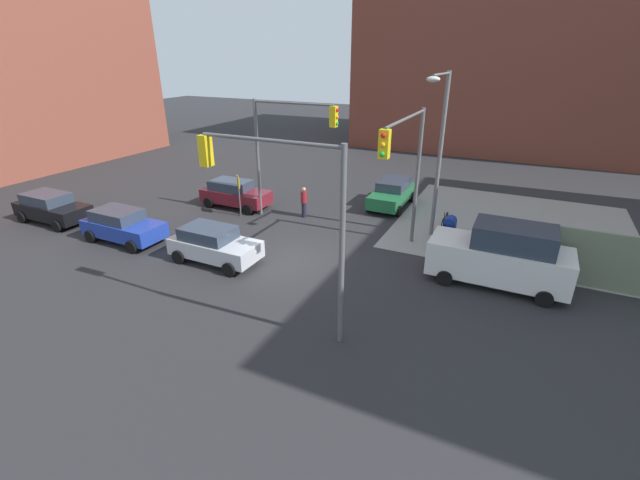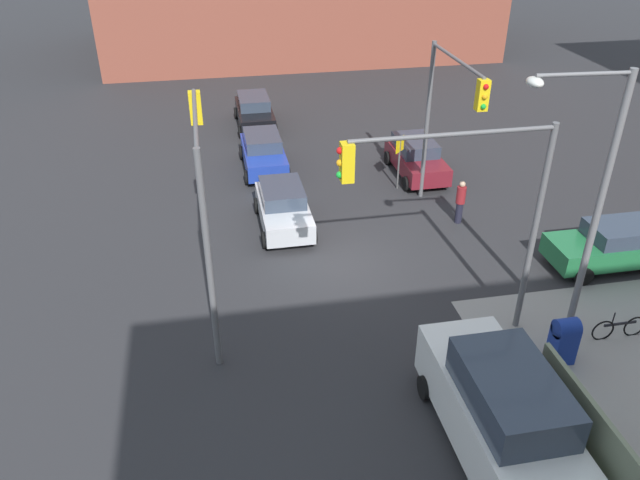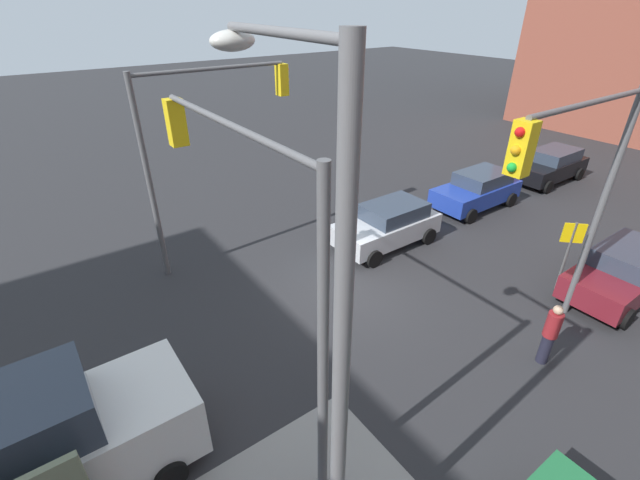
{
  "view_description": "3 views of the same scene",
  "coord_description": "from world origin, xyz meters",
  "px_view_note": "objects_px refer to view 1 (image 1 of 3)",
  "views": [
    {
      "loc": [
        9.02,
        -15.24,
        8.77
      ],
      "look_at": [
        1.87,
        -0.63,
        1.59
      ],
      "focal_mm": 24.0,
      "sensor_mm": 36.0,
      "label": 1
    },
    {
      "loc": [
        18.21,
        -4.21,
        11.98
      ],
      "look_at": [
        0.71,
        -0.88,
        1.43
      ],
      "focal_mm": 35.0,
      "sensor_mm": 36.0,
      "label": 2
    },
    {
      "loc": [
        7.4,
        8.46,
        8.16
      ],
      "look_at": [
        1.41,
        0.12,
        2.39
      ],
      "focal_mm": 24.0,
      "sensor_mm": 36.0,
      "label": 3
    }
  ],
  "objects_px": {
    "sedan_blue": "(122,225)",
    "sedan_silver": "(214,244)",
    "mailbox_blue": "(449,230)",
    "sedan_green": "(392,193)",
    "traffic_signal_se_corner": "(284,200)",
    "traffic_signal_nw_corner": "(286,138)",
    "sedan_black": "(51,207)",
    "van_white_delivery": "(502,256)",
    "street_lamp_corner": "(439,146)",
    "coupe_maroon": "(235,193)",
    "traffic_signal_ne_corner": "(407,159)",
    "bicycle_leaning_on_fence": "(445,221)",
    "pedestrian_crossing": "(304,202)"
  },
  "relations": [
    {
      "from": "traffic_signal_nw_corner",
      "to": "traffic_signal_se_corner",
      "type": "relative_size",
      "value": 1.0
    },
    {
      "from": "street_lamp_corner",
      "to": "sedan_black",
      "type": "bearing_deg",
      "value": -160.09
    },
    {
      "from": "traffic_signal_se_corner",
      "to": "sedan_green",
      "type": "height_order",
      "value": "traffic_signal_se_corner"
    },
    {
      "from": "mailbox_blue",
      "to": "sedan_black",
      "type": "distance_m",
      "value": 21.53
    },
    {
      "from": "van_white_delivery",
      "to": "mailbox_blue",
      "type": "bearing_deg",
      "value": 129.05
    },
    {
      "from": "traffic_signal_nw_corner",
      "to": "sedan_black",
      "type": "relative_size",
      "value": 1.48
    },
    {
      "from": "traffic_signal_se_corner",
      "to": "coupe_maroon",
      "type": "distance_m",
      "value": 13.71
    },
    {
      "from": "street_lamp_corner",
      "to": "traffic_signal_se_corner",
      "type": "bearing_deg",
      "value": -104.91
    },
    {
      "from": "traffic_signal_nw_corner",
      "to": "sedan_black",
      "type": "bearing_deg",
      "value": -152.32
    },
    {
      "from": "street_lamp_corner",
      "to": "sedan_silver",
      "type": "relative_size",
      "value": 1.95
    },
    {
      "from": "sedan_blue",
      "to": "sedan_green",
      "type": "height_order",
      "value": "same"
    },
    {
      "from": "street_lamp_corner",
      "to": "coupe_maroon",
      "type": "distance_m",
      "value": 12.45
    },
    {
      "from": "traffic_signal_se_corner",
      "to": "sedan_silver",
      "type": "distance_m",
      "value": 7.27
    },
    {
      "from": "street_lamp_corner",
      "to": "pedestrian_crossing",
      "type": "relative_size",
      "value": 4.49
    },
    {
      "from": "traffic_signal_nw_corner",
      "to": "sedan_silver",
      "type": "bearing_deg",
      "value": -93.28
    },
    {
      "from": "traffic_signal_ne_corner",
      "to": "sedan_blue",
      "type": "relative_size",
      "value": 1.55
    },
    {
      "from": "van_white_delivery",
      "to": "pedestrian_crossing",
      "type": "distance_m",
      "value": 11.32
    },
    {
      "from": "pedestrian_crossing",
      "to": "bicycle_leaning_on_fence",
      "type": "bearing_deg",
      "value": 93.37
    },
    {
      "from": "sedan_blue",
      "to": "bicycle_leaning_on_fence",
      "type": "xyz_separation_m",
      "value": [
        14.15,
        8.97,
        -0.5
      ]
    },
    {
      "from": "traffic_signal_se_corner",
      "to": "street_lamp_corner",
      "type": "xyz_separation_m",
      "value": [
        2.65,
        9.93,
        0.09
      ]
    },
    {
      "from": "traffic_signal_se_corner",
      "to": "sedan_blue",
      "type": "distance_m",
      "value": 12.02
    },
    {
      "from": "mailbox_blue",
      "to": "sedan_blue",
      "type": "height_order",
      "value": "sedan_blue"
    },
    {
      "from": "sedan_blue",
      "to": "sedan_green",
      "type": "distance_m",
      "value": 15.26
    },
    {
      "from": "traffic_signal_nw_corner",
      "to": "street_lamp_corner",
      "type": "distance_m",
      "value": 7.85
    },
    {
      "from": "sedan_blue",
      "to": "coupe_maroon",
      "type": "height_order",
      "value": "same"
    },
    {
      "from": "mailbox_blue",
      "to": "sedan_green",
      "type": "xyz_separation_m",
      "value": [
        -4.23,
        4.28,
        0.08
      ]
    },
    {
      "from": "traffic_signal_nw_corner",
      "to": "sedan_green",
      "type": "xyz_separation_m",
      "value": [
        4.59,
        4.78,
        -3.76
      ]
    },
    {
      "from": "traffic_signal_ne_corner",
      "to": "van_white_delivery",
      "type": "distance_m",
      "value": 5.48
    },
    {
      "from": "mailbox_blue",
      "to": "sedan_blue",
      "type": "bearing_deg",
      "value": -155.33
    },
    {
      "from": "street_lamp_corner",
      "to": "traffic_signal_nw_corner",
      "type": "bearing_deg",
      "value": -173.19
    },
    {
      "from": "traffic_signal_ne_corner",
      "to": "bicycle_leaning_on_fence",
      "type": "bearing_deg",
      "value": 77.39
    },
    {
      "from": "street_lamp_corner",
      "to": "pedestrian_crossing",
      "type": "height_order",
      "value": "street_lamp_corner"
    },
    {
      "from": "coupe_maroon",
      "to": "pedestrian_crossing",
      "type": "relative_size",
      "value": 2.37
    },
    {
      "from": "mailbox_blue",
      "to": "sedan_green",
      "type": "relative_size",
      "value": 0.32
    },
    {
      "from": "sedan_black",
      "to": "sedan_silver",
      "type": "relative_size",
      "value": 1.08
    },
    {
      "from": "sedan_green",
      "to": "van_white_delivery",
      "type": "bearing_deg",
      "value": -47.6
    },
    {
      "from": "sedan_green",
      "to": "van_white_delivery",
      "type": "xyz_separation_m",
      "value": [
        6.83,
        -7.48,
        0.44
      ]
    },
    {
      "from": "sedan_blue",
      "to": "sedan_silver",
      "type": "bearing_deg",
      "value": 1.65
    },
    {
      "from": "sedan_blue",
      "to": "coupe_maroon",
      "type": "xyz_separation_m",
      "value": [
        1.9,
        6.73,
        0.0
      ]
    },
    {
      "from": "sedan_black",
      "to": "sedan_silver",
      "type": "bearing_deg",
      "value": 0.01
    },
    {
      "from": "mailbox_blue",
      "to": "sedan_blue",
      "type": "distance_m",
      "value": 16.23
    },
    {
      "from": "street_lamp_corner",
      "to": "van_white_delivery",
      "type": "distance_m",
      "value": 6.17
    },
    {
      "from": "street_lamp_corner",
      "to": "sedan_silver",
      "type": "height_order",
      "value": "street_lamp_corner"
    },
    {
      "from": "coupe_maroon",
      "to": "sedan_black",
      "type": "distance_m",
      "value": 10.08
    },
    {
      "from": "street_lamp_corner",
      "to": "sedan_black",
      "type": "height_order",
      "value": "street_lamp_corner"
    },
    {
      "from": "coupe_maroon",
      "to": "sedan_green",
      "type": "relative_size",
      "value": 0.96
    },
    {
      "from": "sedan_silver",
      "to": "van_white_delivery",
      "type": "height_order",
      "value": "van_white_delivery"
    },
    {
      "from": "street_lamp_corner",
      "to": "sedan_black",
      "type": "distance_m",
      "value": 21.06
    },
    {
      "from": "coupe_maroon",
      "to": "sedan_silver",
      "type": "distance_m",
      "value": 7.53
    },
    {
      "from": "traffic_signal_ne_corner",
      "to": "pedestrian_crossing",
      "type": "relative_size",
      "value": 3.65
    }
  ]
}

